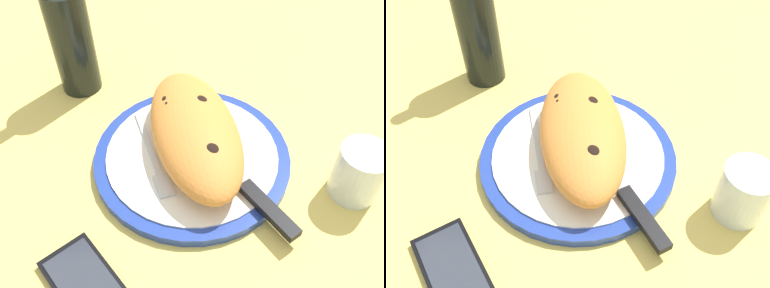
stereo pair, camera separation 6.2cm
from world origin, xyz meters
TOP-DOWN VIEW (x-y plane):
  - ground_plane at (0.00, 0.00)cm, footprint 150.00×150.00cm
  - plate at (0.00, 0.00)cm, footprint 29.16×29.16cm
  - calzone at (-1.19, 0.57)cm, footprint 27.65×15.65cm
  - fork at (0.85, -5.62)cm, footprint 17.16×5.30cm
  - knife at (8.33, 7.21)cm, footprint 22.42×13.85cm
  - smartphone at (18.39, -14.58)cm, footprint 14.11×12.59cm
  - water_glass at (7.85, 21.97)cm, footprint 6.83×6.83cm
  - wine_bottle at (-19.58, -17.61)cm, footprint 6.88×6.88cm

SIDE VIEW (x-z plane):
  - ground_plane at x=0.00cm, z-range -3.00..0.00cm
  - smartphone at x=18.39cm, z-range -0.02..1.14cm
  - plate at x=0.00cm, z-range -0.03..1.76cm
  - fork at x=0.85cm, z-range 1.79..2.19cm
  - knife at x=8.33cm, z-range 1.67..2.87cm
  - water_glass at x=7.85cm, z-range -0.56..7.60cm
  - calzone at x=-1.19cm, z-range 1.81..8.45cm
  - wine_bottle at x=-19.58cm, z-range -2.86..24.15cm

